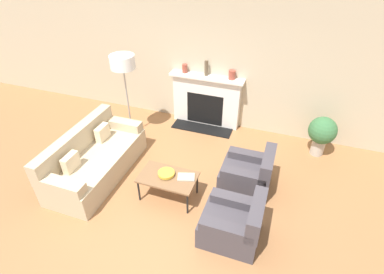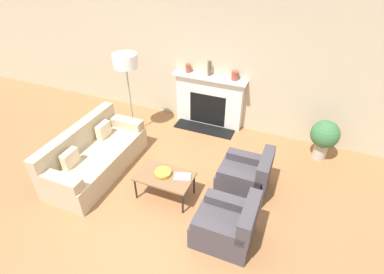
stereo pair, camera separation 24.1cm
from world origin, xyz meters
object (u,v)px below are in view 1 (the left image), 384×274
(mantel_vase_left, at_px, (185,68))
(mantel_vase_center_right, at_px, (232,75))
(fireplace, at_px, (206,101))
(floor_lamp, at_px, (123,68))
(potted_plant, at_px, (322,132))
(bowl, at_px, (166,173))
(armchair_far, at_px, (249,174))
(armchair_near, at_px, (234,224))
(book, at_px, (186,177))
(coffee_table, at_px, (168,178))
(mantel_vase_center_left, at_px, (206,68))
(couch, at_px, (94,159))

(mantel_vase_left, distance_m, mantel_vase_center_right, 1.04)
(fireplace, distance_m, mantel_vase_left, 0.86)
(floor_lamp, distance_m, mantel_vase_left, 1.35)
(potted_plant, bearing_deg, bowl, -139.18)
(armchair_far, bearing_deg, armchair_near, -0.00)
(fireplace, bearing_deg, book, -80.36)
(fireplace, height_order, armchair_far, fireplace)
(armchair_near, distance_m, book, 1.06)
(coffee_table, height_order, book, book)
(mantel_vase_center_left, relative_size, potted_plant, 0.40)
(book, xyz_separation_m, mantel_vase_center_right, (0.13, 2.38, 0.81))
(couch, bearing_deg, coffee_table, -93.94)
(book, xyz_separation_m, mantel_vase_center_left, (-0.43, 2.38, 0.88))
(armchair_far, bearing_deg, coffee_table, -60.86)
(armchair_far, bearing_deg, mantel_vase_center_left, -143.09)
(book, bearing_deg, fireplace, 82.02)
(armchair_near, height_order, book, armchair_near)
(mantel_vase_center_left, bearing_deg, mantel_vase_center_right, 0.00)
(couch, xyz_separation_m, mantel_vase_center_left, (1.36, 2.36, 1.02))
(fireplace, xyz_separation_m, couch, (-1.38, -2.34, -0.25))
(couch, distance_m, coffee_table, 1.50)
(bowl, bearing_deg, mantel_vase_center_right, 79.35)
(floor_lamp, xyz_separation_m, potted_plant, (3.87, 0.59, -1.02))
(floor_lamp, bearing_deg, fireplace, 34.14)
(fireplace, height_order, bowl, fireplace)
(coffee_table, relative_size, potted_plant, 1.13)
(couch, distance_m, armchair_near, 2.75)
(armchair_far, xyz_separation_m, mantel_vase_center_right, (-0.78, 1.79, 0.98))
(mantel_vase_center_right, bearing_deg, potted_plant, -11.10)
(coffee_table, distance_m, mantel_vase_center_left, 2.63)
(fireplace, xyz_separation_m, armchair_near, (1.32, -2.88, -0.28))
(bowl, relative_size, mantel_vase_center_right, 1.42)
(bowl, bearing_deg, book, 8.87)
(couch, height_order, book, couch)
(floor_lamp, distance_m, potted_plant, 4.04)
(fireplace, xyz_separation_m, coffee_table, (0.11, -2.44, -0.16))
(couch, height_order, mantel_vase_center_right, mantel_vase_center_right)
(mantel_vase_center_left, distance_m, mantel_vase_center_right, 0.56)
(armchair_near, height_order, mantel_vase_center_left, mantel_vase_center_left)
(armchair_far, xyz_separation_m, mantel_vase_center_left, (-1.34, 1.79, 1.05))
(bowl, height_order, mantel_vase_left, mantel_vase_left)
(mantel_vase_center_left, xyz_separation_m, potted_plant, (2.48, -0.38, -0.83))
(armchair_far, relative_size, coffee_table, 0.90)
(potted_plant, bearing_deg, coffee_table, -138.41)
(bowl, bearing_deg, potted_plant, 40.82)
(armchair_far, bearing_deg, couch, -78.07)
(armchair_far, distance_m, mantel_vase_center_right, 2.18)
(book, distance_m, mantel_vase_center_right, 2.52)
(potted_plant, bearing_deg, mantel_vase_center_right, 168.90)
(couch, distance_m, mantel_vase_left, 2.69)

